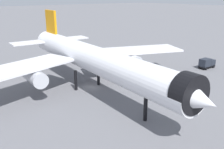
# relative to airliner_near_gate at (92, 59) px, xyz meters

# --- Properties ---
(ground) EXTENTS (900.00, 900.00, 0.00)m
(ground) POSITION_rel_airliner_near_gate_xyz_m (-1.69, 0.65, -7.45)
(ground) COLOR slate
(airliner_near_gate) EXTENTS (62.25, 56.83, 16.92)m
(airliner_near_gate) POSITION_rel_airliner_near_gate_xyz_m (0.00, 0.00, 0.00)
(airliner_near_gate) COLOR white
(airliner_near_gate) RESTS_ON ground
(service_truck_front) EXTENTS (2.61, 5.52, 3.00)m
(service_truck_front) POSITION_rel_airliner_near_gate_xyz_m (5.42, 37.20, -5.86)
(service_truck_front) COLOR black
(service_truck_front) RESTS_ON ground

